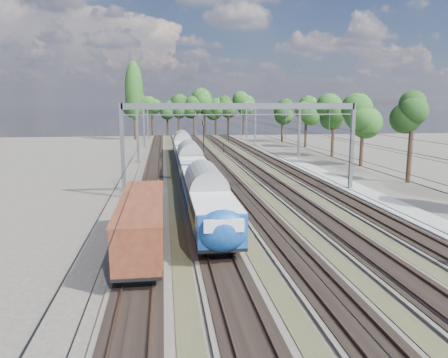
{
  "coord_description": "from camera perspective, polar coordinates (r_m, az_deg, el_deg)",
  "views": [
    {
      "loc": [
        -7.58,
        -12.34,
        9.02
      ],
      "look_at": [
        -2.71,
        22.9,
        2.8
      ],
      "focal_mm": 35.0,
      "sensor_mm": 36.0,
      "label": 1
    }
  ],
  "objects": [
    {
      "name": "worker",
      "position": [
        79.01,
        0.02,
        3.94
      ],
      "size": [
        0.57,
        0.69,
        1.61
      ],
      "primitive_type": "imported",
      "rotation": [
        0.0,
        0.0,
        1.2
      ],
      "color": "black",
      "rests_on": "ground"
    },
    {
      "name": "platform",
      "position": [
        38.83,
        22.74,
        -4.07
      ],
      "size": [
        3.0,
        70.0,
        0.3
      ],
      "primitive_type": "cube",
      "color": "gray",
      "rests_on": "ground"
    },
    {
      "name": "signal_far",
      "position": [
        103.15,
        0.62,
        7.09
      ],
      "size": [
        0.42,
        0.38,
        6.24
      ],
      "rotation": [
        0.0,
        0.0,
        -0.18
      ],
      "color": "black",
      "rests_on": "ground"
    },
    {
      "name": "tree_belt",
      "position": [
        103.62,
        0.04,
        9.47
      ],
      "size": [
        40.34,
        98.21,
        11.7
      ],
      "color": "black",
      "rests_on": "ground"
    },
    {
      "name": "freight_boxcar",
      "position": [
        26.87,
        -10.66,
        -5.49
      ],
      "size": [
        2.58,
        12.46,
        3.21
      ],
      "color": "black",
      "rests_on": "ground"
    },
    {
      "name": "catenary",
      "position": [
        65.56,
        -0.93,
        7.62
      ],
      "size": [
        25.65,
        130.0,
        9.0
      ],
      "color": "slate",
      "rests_on": "ground"
    },
    {
      "name": "emu_train",
      "position": [
        53.07,
        -4.48,
        2.82
      ],
      "size": [
        2.9,
        61.28,
        4.23
      ],
      "color": "black",
      "rests_on": "ground"
    },
    {
      "name": "track_bed",
      "position": [
        58.52,
        -0.33,
        1.15
      ],
      "size": [
        21.0,
        130.0,
        0.34
      ],
      "color": "#47423A",
      "rests_on": "ground"
    },
    {
      "name": "signal_near",
      "position": [
        74.0,
        -2.69,
        5.87
      ],
      "size": [
        0.43,
        0.4,
        6.04
      ],
      "rotation": [
        0.0,
        0.0,
        0.38
      ],
      "color": "black",
      "rests_on": "ground"
    },
    {
      "name": "poplar",
      "position": [
        110.6,
        -11.67,
        11.2
      ],
      "size": [
        4.4,
        4.4,
        19.04
      ],
      "color": "black",
      "rests_on": "ground"
    }
  ]
}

